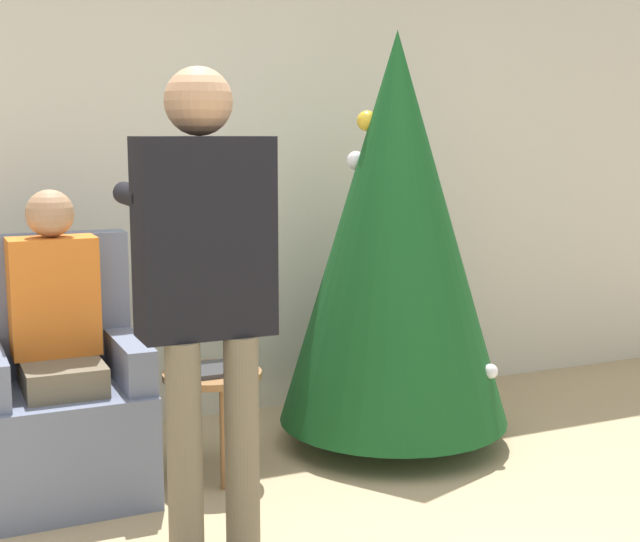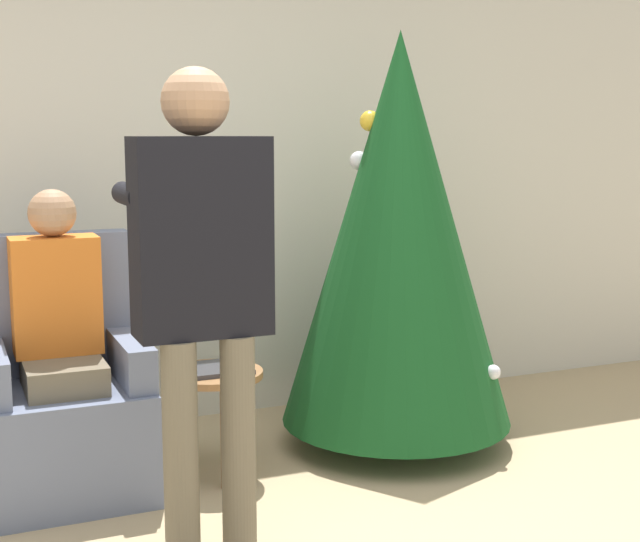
# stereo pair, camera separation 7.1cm
# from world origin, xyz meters

# --- Properties ---
(wall_back) EXTENTS (8.00, 0.06, 2.70)m
(wall_back) POSITION_xyz_m (0.00, 2.23, 1.35)
(wall_back) COLOR beige
(wall_back) RESTS_ON ground_plane
(christmas_tree) EXTENTS (1.12, 1.12, 2.00)m
(christmas_tree) POSITION_xyz_m (1.04, 1.42, 1.06)
(christmas_tree) COLOR brown
(christmas_tree) RESTS_ON ground_plane
(armchair) EXTENTS (0.68, 0.68, 1.09)m
(armchair) POSITION_xyz_m (-0.55, 1.47, 0.37)
(armchair) COLOR slate
(armchair) RESTS_ON ground_plane
(person_seated) EXTENTS (0.36, 0.46, 1.29)m
(person_seated) POSITION_xyz_m (-0.55, 1.43, 0.72)
(person_seated) COLOR #6B604C
(person_seated) RESTS_ON ground_plane
(person_standing) EXTENTS (0.46, 0.57, 1.74)m
(person_standing) POSITION_xyz_m (-0.18, 0.53, 1.05)
(person_standing) COLOR #6B604C
(person_standing) RESTS_ON ground_plane
(side_stool) EXTENTS (0.44, 0.44, 0.48)m
(side_stool) POSITION_xyz_m (0.09, 1.34, 0.41)
(side_stool) COLOR olive
(side_stool) RESTS_ON ground_plane
(laptop) EXTENTS (0.31, 0.25, 0.02)m
(laptop) POSITION_xyz_m (0.09, 1.34, 0.49)
(laptop) COLOR #38383D
(laptop) RESTS_ON side_stool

